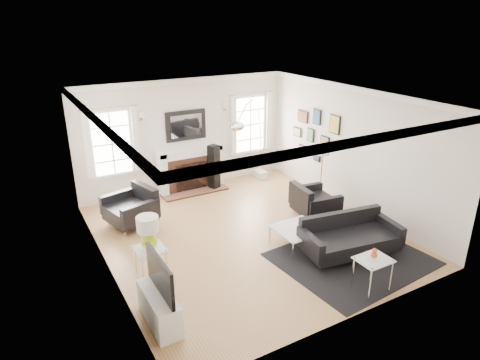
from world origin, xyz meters
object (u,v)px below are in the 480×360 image
armchair_left (133,208)px  armchair_right (313,202)px  sofa (348,237)px  arc_floor_lamp (250,141)px  gourd_lamp (148,230)px  coffee_table (298,230)px  fireplace (191,169)px

armchair_left → armchair_right: (3.55, -1.61, -0.02)m
sofa → armchair_left: (-3.16, 3.15, 0.05)m
sofa → armchair_left: size_ratio=1.63×
arc_floor_lamp → gourd_lamp: bearing=-144.0°
armchair_right → arc_floor_lamp: size_ratio=0.44×
armchair_right → coffee_table: 1.37m
armchair_right → coffee_table: bearing=-140.3°
armchair_left → gourd_lamp: (-0.30, -2.06, 0.50)m
coffee_table → arc_floor_lamp: arc_floor_lamp is taller
gourd_lamp → coffee_table: bearing=-8.4°
gourd_lamp → arc_floor_lamp: arc_floor_lamp is taller
fireplace → armchair_left: size_ratio=1.43×
sofa → armchair_right: armchair_right is taller
armchair_right → arc_floor_lamp: 2.30m
armchair_left → arc_floor_lamp: (3.16, 0.46, 0.91)m
armchair_left → fireplace: bearing=33.0°
fireplace → arc_floor_lamp: 1.68m
fireplace → gourd_lamp: size_ratio=2.88×
fireplace → arc_floor_lamp: size_ratio=0.72×
fireplace → gourd_lamp: bearing=-123.5°
fireplace → arc_floor_lamp: bearing=-30.0°
sofa → coffee_table: size_ratio=2.26×
fireplace → coffee_table: fireplace is taller
armchair_left → arc_floor_lamp: size_ratio=0.50×
fireplace → armchair_left: (-1.86, -1.21, -0.17)m
fireplace → sofa: bearing=-73.4°
coffee_table → arc_floor_lamp: 3.15m
armchair_left → armchair_right: bearing=-24.4°
armchair_left → gourd_lamp: size_ratio=2.01×
sofa → coffee_table: bearing=134.6°
armchair_right → arc_floor_lamp: bearing=100.6°
sofa → armchair_left: 4.47m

